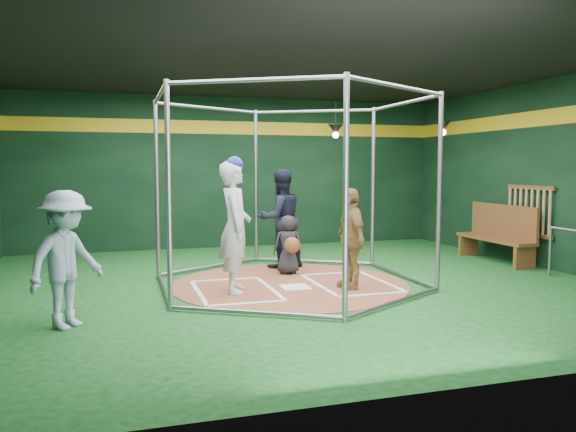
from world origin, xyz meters
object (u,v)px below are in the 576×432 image
object	(u,v)px
batter_figure	(235,226)
dugout_bench	(499,232)
visitor_leopard	(350,238)
umpire	(280,218)

from	to	relation	value
batter_figure	dugout_bench	xyz separation A→B (m)	(5.60, 1.23, -0.43)
visitor_leopard	dugout_bench	xyz separation A→B (m)	(3.83, 1.47, -0.20)
batter_figure	visitor_leopard	bearing A→B (deg)	-7.59
visitor_leopard	umpire	world-z (taller)	umpire
visitor_leopard	batter_figure	bearing A→B (deg)	-95.86
visitor_leopard	dugout_bench	world-z (taller)	visitor_leopard
batter_figure	dugout_bench	distance (m)	5.75
visitor_leopard	umpire	xyz separation A→B (m)	(-0.54, 2.06, 0.14)
visitor_leopard	dugout_bench	size ratio (longest dim) A/B	0.79
batter_figure	umpire	bearing A→B (deg)	56.07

